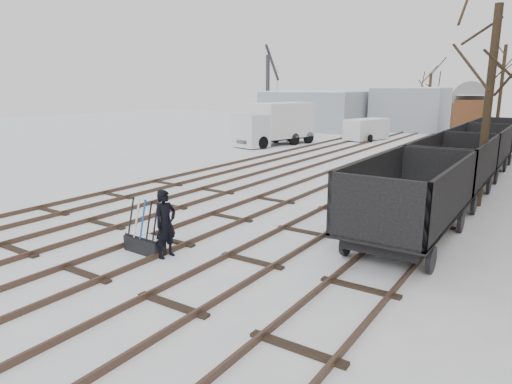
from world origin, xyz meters
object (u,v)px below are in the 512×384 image
Objects in this scene: ground_frame at (145,243)px; worker at (166,224)px; panel_van at (366,129)px; box_van_wagon at (468,114)px; freight_wagon_a at (409,212)px; lorry at (276,124)px; crane at (269,108)px.

worker is (0.75, 0.10, 0.65)m from ground_frame.
box_van_wagon is at bearing 49.94° from panel_van.
ground_frame is 0.79× the size of worker.
freight_wagon_a is 1.36× the size of panel_van.
freight_wagon_a reaches higher than ground_frame.
box_van_wagon is at bearing 2.39° from worker.
lorry is (-9.45, 22.69, 1.42)m from ground_frame.
worker is at bearing -106.24° from box_van_wagon.
lorry is at bearing -71.36° from crane.
worker is at bearing -51.74° from lorry.
box_van_wagon is at bearing 96.47° from freight_wagon_a.
ground_frame is 7.67m from freight_wagon_a.
freight_wagon_a is 27.17m from panel_van.
panel_van is 13.13m from crane.
box_van_wagon is at bearing -13.48° from crane.
crane is (-23.00, 28.97, 1.36)m from freight_wagon_a.
lorry is at bearing 130.72° from freight_wagon_a.
crane reaches higher than panel_van.
freight_wagon_a reaches higher than worker.
crane is at bearing 128.45° from freight_wagon_a.
freight_wagon_a is at bearing -35.32° from lorry.
panel_van is at bearing 15.60° from worker.
ground_frame is at bearing -79.02° from crane.
box_van_wagon is at bearing 58.88° from lorry.
worker is at bearing -137.27° from freight_wagon_a.
lorry reaches higher than worker.
box_van_wagon is (1.77, 34.54, 1.32)m from worker.
box_van_wagon is 16.92m from lorry.
worker is 0.25× the size of lorry.
worker is 0.42× the size of panel_van.
freight_wagon_a is at bearing -50.70° from panel_van.
lorry is 0.86× the size of crane.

